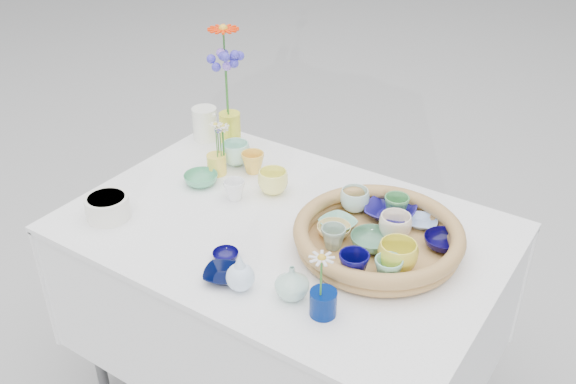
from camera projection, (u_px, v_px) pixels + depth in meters
The scene contains 32 objects.
wicker_tray at pixel (378, 237), 1.77m from camera, with size 0.47×0.47×0.08m, color #9C7448, non-canonical shape.
tray_ceramic_0 at pixel (390, 212), 1.89m from camera, with size 0.15×0.15×0.04m, color navy.
tray_ceramic_1 at pixel (444, 242), 1.76m from camera, with size 0.11×0.11×0.03m, color #060237.
tray_ceramic_2 at pixel (397, 257), 1.66m from camera, with size 0.11×0.11×0.08m, color yellow.
tray_ceramic_3 at pixel (372, 242), 1.76m from camera, with size 0.12×0.12×0.04m, color #4A7C5F.
tray_ceramic_4 at pixel (333, 238), 1.75m from camera, with size 0.07×0.07×0.06m, color #8CA895.
tray_ceramic_5 at pixel (338, 224), 1.84m from camera, with size 0.10×0.10×0.02m, color #77C0A3.
tray_ceramic_6 at pixel (355, 200), 1.91m from camera, with size 0.09×0.09×0.07m, color silver.
tray_ceramic_7 at pixel (395, 226), 1.79m from camera, with size 0.09×0.09×0.07m, color white.
tray_ceramic_8 at pixel (422, 222), 1.85m from camera, with size 0.09×0.09×0.02m, color #91AEDC.
tray_ceramic_9 at pixel (354, 266), 1.64m from camera, with size 0.08×0.08×0.07m, color #08054A.
tray_ceramic_10 at pixel (334, 231), 1.81m from camera, with size 0.10×0.10×0.03m, color #FFD483.
tray_ceramic_11 at pixel (388, 270), 1.63m from camera, with size 0.07×0.07×0.07m, color #79C1A3.
tray_ceramic_12 at pixel (396, 207), 1.88m from camera, with size 0.07×0.07×0.07m, color #4A9054.
loose_ceramic_0 at pixel (253, 163), 2.14m from camera, with size 0.08×0.08×0.07m, color yellow.
loose_ceramic_1 at pixel (273, 182), 2.03m from camera, with size 0.10×0.10×0.08m, color #FEFA78.
loose_ceramic_2 at pixel (201, 179), 2.09m from camera, with size 0.11×0.11×0.03m, color #51A777.
loose_ceramic_3 at pixel (234, 190), 2.00m from camera, with size 0.07×0.07×0.06m, color white.
loose_ceramic_4 at pixel (226, 255), 1.75m from camera, with size 0.07×0.07×0.02m, color #070441.
loose_ceramic_5 at pixel (236, 153), 2.19m from camera, with size 0.10×0.10×0.08m, color #B3ECD5.
loose_ceramic_6 at pixel (224, 275), 1.67m from camera, with size 0.10×0.10×0.03m, color black.
fluted_bowl at pixel (108, 207), 1.91m from camera, with size 0.13×0.13×0.07m, color white, non-canonical shape.
bud_vase_paleblue at pixel (240, 271), 1.61m from camera, with size 0.07×0.07×0.11m, color #CAE2FE, non-canonical shape.
bud_vase_seafoam at pixel (292, 282), 1.60m from camera, with size 0.09×0.09×0.09m, color #A9D3C0.
bud_vase_cobalt at pixel (323, 303), 1.55m from camera, with size 0.07×0.07×0.07m, color #001759.
single_daisy at pixel (321, 277), 1.49m from camera, with size 0.07×0.07×0.13m, color silver, non-canonical shape.
tall_vase_yellow at pixel (230, 131), 2.27m from camera, with size 0.07×0.07×0.14m, color yellow.
gerbera at pixel (225, 72), 2.17m from camera, with size 0.12×0.12×0.31m, color #FF2A00, non-canonical shape.
hydrangea at pixel (227, 88), 2.17m from camera, with size 0.08×0.08×0.27m, color #3E37C6, non-canonical shape.
white_pitcher at pixel (205, 124), 2.34m from camera, with size 0.13×0.09×0.12m, color white, non-canonical shape.
daisy_cup at pixel (217, 164), 2.14m from camera, with size 0.06×0.06×0.07m, color #FFDC49.
daisy_posy at pixel (219, 138), 2.08m from camera, with size 0.07×0.07×0.13m, color white, non-canonical shape.
Camera 1 is at (0.87, -1.29, 1.83)m, focal length 40.00 mm.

